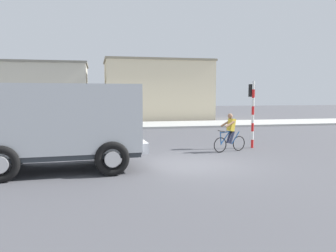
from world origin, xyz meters
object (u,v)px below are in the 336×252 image
(cyclist, at_px, (230,133))
(traffic_light_pole, at_px, (252,105))
(truck_foreground, at_px, (60,121))
(car_red_near, at_px, (29,128))

(cyclist, distance_m, traffic_light_pole, 2.09)
(truck_foreground, bearing_deg, cyclist, 18.45)
(traffic_light_pole, height_order, car_red_near, traffic_light_pole)
(truck_foreground, relative_size, car_red_near, 1.36)
(truck_foreground, distance_m, traffic_light_pole, 9.11)
(truck_foreground, height_order, traffic_light_pole, traffic_light_pole)
(car_red_near, bearing_deg, cyclist, -25.05)
(traffic_light_pole, bearing_deg, cyclist, -149.24)
(cyclist, bearing_deg, traffic_light_pole, 30.76)
(truck_foreground, height_order, cyclist, truck_foreground)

